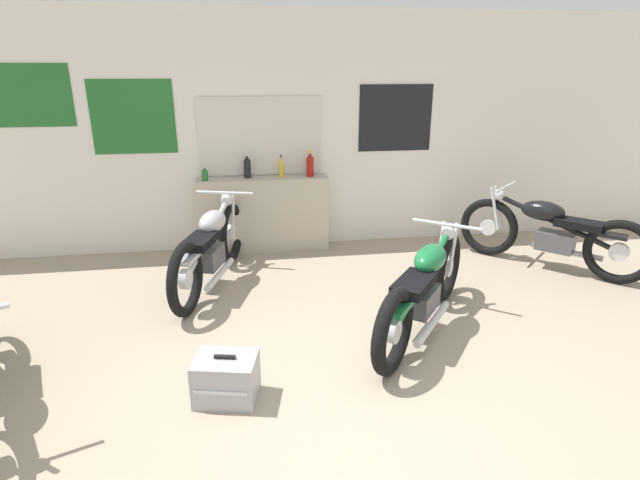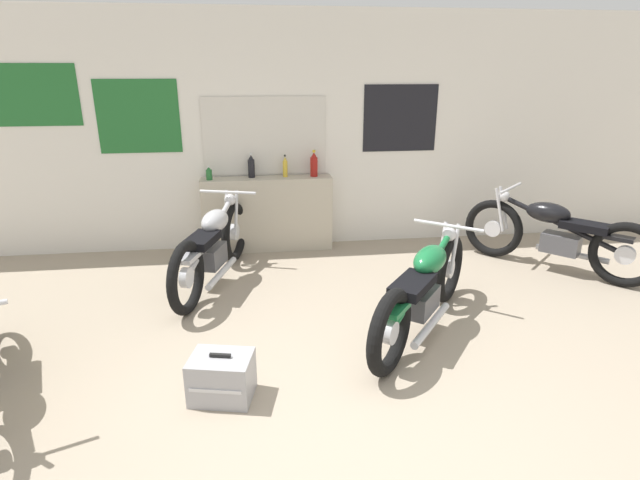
{
  "view_description": "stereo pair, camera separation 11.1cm",
  "coord_description": "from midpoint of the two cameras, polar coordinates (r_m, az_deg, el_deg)",
  "views": [
    {
      "loc": [
        -0.61,
        -2.53,
        2.16
      ],
      "look_at": [
        0.04,
        1.6,
        0.7
      ],
      "focal_mm": 28.0,
      "sensor_mm": 36.0,
      "label": 1
    },
    {
      "loc": [
        -0.5,
        -2.55,
        2.16
      ],
      "look_at": [
        0.04,
        1.6,
        0.7
      ],
      "focal_mm": 28.0,
      "sensor_mm": 36.0,
      "label": 2
    }
  ],
  "objects": [
    {
      "name": "wall_back",
      "position": [
        6.14,
        -2.41,
        12.13
      ],
      "size": [
        10.0,
        0.07,
        2.8
      ],
      "color": "silver",
      "rests_on": "ground_plane"
    },
    {
      "name": "motorcycle_silver",
      "position": [
        5.24,
        -11.54,
        -0.65
      ],
      "size": [
        0.81,
        1.97,
        0.87
      ],
      "color": "black",
      "rests_on": "ground_plane"
    },
    {
      "name": "motorcycle_black",
      "position": [
        6.07,
        25.78,
        0.56
      ],
      "size": [
        1.47,
        1.58,
        0.87
      ],
      "color": "black",
      "rests_on": "ground_plane"
    },
    {
      "name": "ground_plane",
      "position": [
        3.38,
        4.01,
        -20.51
      ],
      "size": [
        24.0,
        24.0,
        0.0
      ],
      "primitive_type": "plane",
      "color": "gray"
    },
    {
      "name": "bottle_left_center",
      "position": [
        6.04,
        -7.33,
        8.32
      ],
      "size": [
        0.08,
        0.08,
        0.29
      ],
      "color": "black",
      "rests_on": "sill_counter"
    },
    {
      "name": "bottle_right_center",
      "position": [
        6.06,
        -0.17,
        8.59
      ],
      "size": [
        0.09,
        0.09,
        0.32
      ],
      "color": "maroon",
      "rests_on": "sill_counter"
    },
    {
      "name": "bottle_leftmost",
      "position": [
        6.0,
        -12.05,
        7.42
      ],
      "size": [
        0.07,
        0.07,
        0.16
      ],
      "color": "#23662D",
      "rests_on": "sill_counter"
    },
    {
      "name": "bottle_center",
      "position": [
        6.05,
        -3.48,
        8.32
      ],
      "size": [
        0.06,
        0.06,
        0.26
      ],
      "color": "gold",
      "rests_on": "sill_counter"
    },
    {
      "name": "hard_case_silver",
      "position": [
        3.58,
        -10.26,
        -15.17
      ],
      "size": [
        0.47,
        0.4,
        0.34
      ],
      "color": "#9E9EA3",
      "rests_on": "ground_plane"
    },
    {
      "name": "sill_counter",
      "position": [
        6.14,
        -5.47,
        2.98
      ],
      "size": [
        1.56,
        0.28,
        0.9
      ],
      "color": "#B7AD99",
      "rests_on": "ground_plane"
    },
    {
      "name": "motorcycle_green",
      "position": [
        4.29,
        12.51,
        -5.49
      ],
      "size": [
        1.37,
        1.69,
        0.82
      ],
      "color": "black",
      "rests_on": "ground_plane"
    }
  ]
}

